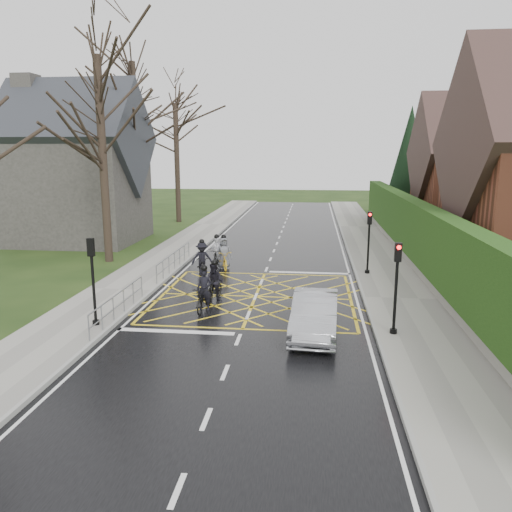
% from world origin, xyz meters
% --- Properties ---
extents(ground, '(120.00, 120.00, 0.00)m').
position_xyz_m(ground, '(0.00, 0.00, 0.00)').
color(ground, black).
rests_on(ground, ground).
extents(road, '(9.00, 80.00, 0.01)m').
position_xyz_m(road, '(0.00, 0.00, 0.01)').
color(road, black).
rests_on(road, ground).
extents(sidewalk_right, '(3.00, 80.00, 0.15)m').
position_xyz_m(sidewalk_right, '(6.00, 0.00, 0.07)').
color(sidewalk_right, gray).
rests_on(sidewalk_right, ground).
extents(sidewalk_left, '(3.00, 80.00, 0.15)m').
position_xyz_m(sidewalk_left, '(-6.00, 0.00, 0.07)').
color(sidewalk_left, gray).
rests_on(sidewalk_left, ground).
extents(stone_wall, '(0.50, 38.00, 0.70)m').
position_xyz_m(stone_wall, '(7.75, 6.00, 0.35)').
color(stone_wall, slate).
rests_on(stone_wall, ground).
extents(hedge, '(0.90, 38.00, 2.80)m').
position_xyz_m(hedge, '(7.75, 6.00, 2.10)').
color(hedge, '#17370F').
rests_on(hedge, stone_wall).
extents(house_far, '(9.80, 8.80, 10.30)m').
position_xyz_m(house_far, '(14.75, 18.00, 4.36)').
color(house_far, brown).
rests_on(house_far, ground).
extents(conifer, '(4.60, 4.60, 10.00)m').
position_xyz_m(conifer, '(10.75, 26.00, 4.99)').
color(conifer, black).
rests_on(conifer, ground).
extents(church, '(8.80, 7.80, 11.00)m').
position_xyz_m(church, '(-13.54, 12.00, 4.93)').
color(church, '#2D2B28').
rests_on(church, ground).
extents(tree_near, '(9.24, 9.24, 11.44)m').
position_xyz_m(tree_near, '(-9.00, 6.00, 7.91)').
color(tree_near, black).
rests_on(tree_near, ground).
extents(tree_mid, '(10.08, 10.08, 12.48)m').
position_xyz_m(tree_mid, '(-10.00, 14.00, 8.63)').
color(tree_mid, black).
rests_on(tree_mid, ground).
extents(tree_far, '(8.40, 8.40, 10.40)m').
position_xyz_m(tree_far, '(-9.30, 22.00, 7.19)').
color(tree_far, black).
rests_on(tree_far, ground).
extents(railing_south, '(0.05, 5.04, 1.03)m').
position_xyz_m(railing_south, '(-4.65, -3.50, 0.78)').
color(railing_south, slate).
rests_on(railing_south, ground).
extents(railing_north, '(0.05, 6.04, 1.03)m').
position_xyz_m(railing_north, '(-4.65, 4.00, 0.79)').
color(railing_north, slate).
rests_on(railing_north, ground).
extents(traffic_light_ne, '(0.24, 0.31, 3.21)m').
position_xyz_m(traffic_light_ne, '(5.10, 4.20, 1.66)').
color(traffic_light_ne, black).
rests_on(traffic_light_ne, ground).
extents(traffic_light_se, '(0.24, 0.31, 3.21)m').
position_xyz_m(traffic_light_se, '(5.10, -4.20, 1.66)').
color(traffic_light_se, black).
rests_on(traffic_light_se, ground).
extents(traffic_light_sw, '(0.24, 0.31, 3.21)m').
position_xyz_m(traffic_light_sw, '(-5.10, -4.50, 1.66)').
color(traffic_light_sw, black).
rests_on(traffic_light_sw, ground).
extents(cyclist_rear, '(0.72, 1.88, 1.81)m').
position_xyz_m(cyclist_rear, '(-1.77, -2.07, 0.59)').
color(cyclist_rear, black).
rests_on(cyclist_rear, ground).
extents(cyclist_back, '(0.86, 1.78, 1.73)m').
position_xyz_m(cyclist_back, '(-1.62, -0.78, 0.65)').
color(cyclist_back, black).
rests_on(cyclist_back, ground).
extents(cyclist_mid, '(1.28, 2.00, 1.83)m').
position_xyz_m(cyclist_mid, '(-3.08, 3.41, 0.67)').
color(cyclist_mid, black).
rests_on(cyclist_mid, ground).
extents(cyclist_front, '(0.99, 1.83, 1.82)m').
position_xyz_m(cyclist_front, '(-2.64, 4.99, 0.67)').
color(cyclist_front, black).
rests_on(cyclist_front, ground).
extents(cyclist_lead, '(1.25, 2.00, 1.83)m').
position_xyz_m(cyclist_lead, '(-2.25, 4.90, 0.64)').
color(cyclist_lead, gold).
rests_on(cyclist_lead, ground).
extents(car, '(1.69, 4.31, 1.40)m').
position_xyz_m(car, '(2.49, -4.18, 0.70)').
color(car, '#A7A9AE').
rests_on(car, ground).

